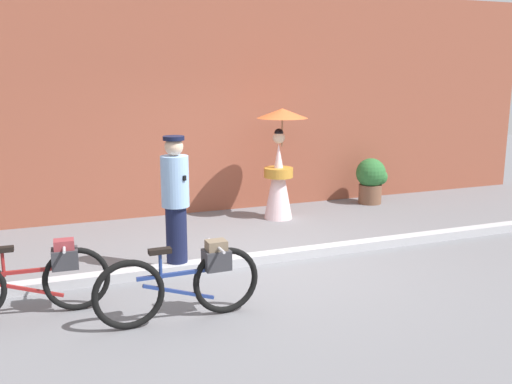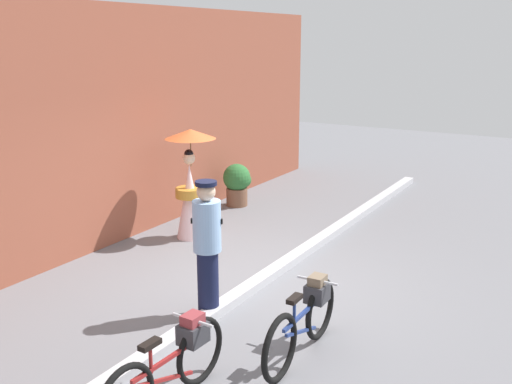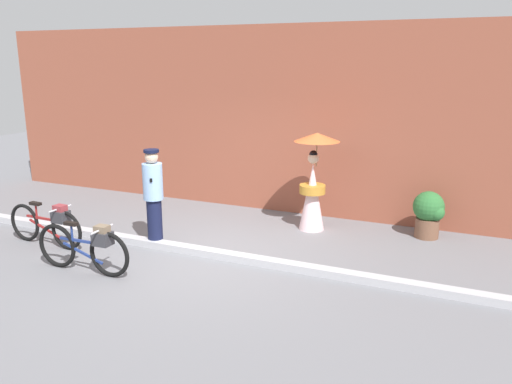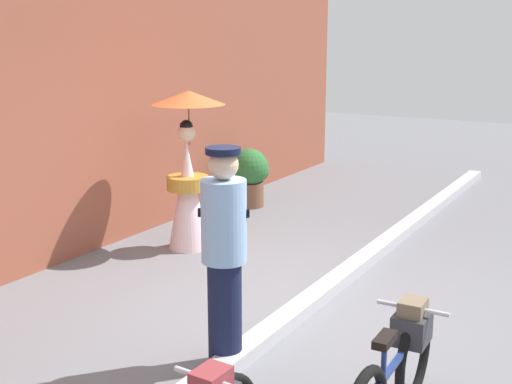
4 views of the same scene
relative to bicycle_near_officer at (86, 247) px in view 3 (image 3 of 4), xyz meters
name	(u,v)px [view 3 (image 3 of 4)]	position (x,y,z in m)	size (l,w,h in m)	color
ground_plane	(207,256)	(1.32, 1.34, -0.41)	(30.00, 30.00, 0.00)	slate
building_wall	(277,120)	(1.32, 4.48, 1.51)	(14.00, 0.40, 3.85)	brown
sidewalk_curb	(207,252)	(1.32, 1.34, -0.35)	(14.00, 0.20, 0.12)	#B2B2B7
bicycle_near_officer	(86,247)	(0.00, 0.00, 0.00)	(1.69, 0.48, 0.79)	black
bicycle_far_side	(48,223)	(-1.42, 0.66, -0.01)	(1.69, 0.48, 0.77)	black
person_officer	(153,195)	(0.25, 1.43, 0.49)	(0.34, 0.36, 1.69)	#141938
person_with_parasol	(313,180)	(2.49, 3.38, 0.54)	(0.85, 0.85, 1.86)	silver
potted_plant_by_door	(429,213)	(4.56, 3.76, 0.06)	(0.57, 0.56, 0.86)	brown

